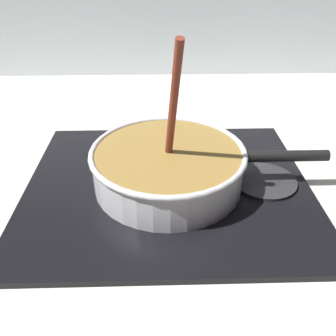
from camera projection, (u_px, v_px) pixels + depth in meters
ground at (127, 219)px, 0.67m from camera, size 2.40×1.60×0.04m
hob_plate at (168, 186)px, 0.72m from camera, size 0.56×0.48×0.01m
burner_ring at (168, 182)px, 0.71m from camera, size 0.19×0.19×0.01m
spare_burner at (264, 181)px, 0.72m from camera, size 0.13×0.13×0.01m
cooking_pan at (169, 166)px, 0.69m from camera, size 0.46×0.30×0.30m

